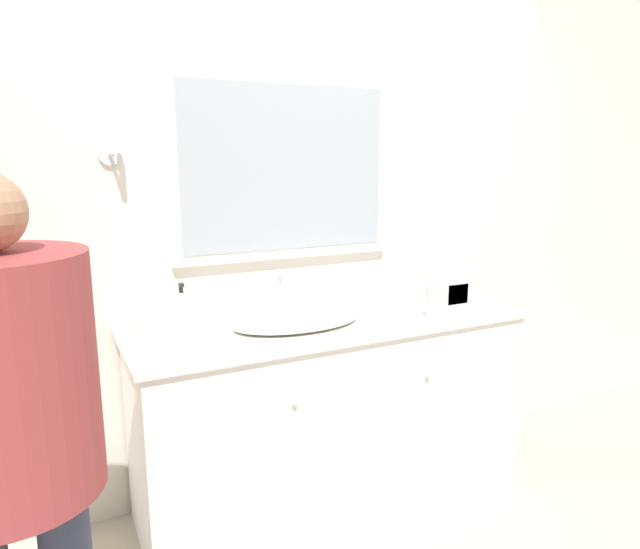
{
  "coord_description": "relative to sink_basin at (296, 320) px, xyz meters",
  "views": [
    {
      "loc": [
        -1.11,
        -1.83,
        1.59
      ],
      "look_at": [
        -0.05,
        0.32,
        1.09
      ],
      "focal_mm": 32.0,
      "sensor_mm": 36.0,
      "label": 1
    }
  ],
  "objects": [
    {
      "name": "metal_tray",
      "position": [
        0.62,
        0.17,
        -0.01
      ],
      "size": [
        0.16,
        0.09,
        0.01
      ],
      "color": "#ADADB2",
      "rests_on": "vanity_counter"
    },
    {
      "name": "sink_basin",
      "position": [
        0.0,
        0.0,
        0.0
      ],
      "size": [
        0.56,
        0.38,
        0.19
      ],
      "color": "silver",
      "rests_on": "vanity_counter"
    },
    {
      "name": "person",
      "position": [
        -1.05,
        -0.56,
        0.04
      ],
      "size": [
        0.46,
        0.46,
        1.56
      ],
      "color": "#33384C",
      "rests_on": "ground_plane"
    },
    {
      "name": "wall_back",
      "position": [
        0.18,
        0.36,
        0.37
      ],
      "size": [
        8.0,
        0.18,
        2.55
      ],
      "color": "silver",
      "rests_on": "ground_plane"
    },
    {
      "name": "appliance_box",
      "position": [
        0.76,
        -0.04,
        0.05
      ],
      "size": [
        0.22,
        0.13,
        0.14
      ],
      "color": "#BCBCC1",
      "rests_on": "vanity_counter"
    },
    {
      "name": "soap_bottle",
      "position": [
        -0.44,
        0.18,
        0.06
      ],
      "size": [
        0.05,
        0.06,
        0.19
      ],
      "color": "white",
      "rests_on": "vanity_counter"
    },
    {
      "name": "picture_frame",
      "position": [
        0.61,
        -0.17,
        0.05
      ],
      "size": [
        0.11,
        0.01,
        0.14
      ],
      "color": "#B2B2B7",
      "rests_on": "vanity_counter"
    },
    {
      "name": "ground_plane",
      "position": [
        0.18,
        -0.29,
        -0.91
      ],
      "size": [
        14.0,
        14.0,
        0.0
      ],
      "primitive_type": "plane",
      "color": "#B2A893"
    },
    {
      "name": "vanity_counter",
      "position": [
        0.18,
        0.02,
        -0.46
      ],
      "size": [
        1.78,
        0.62,
        0.89
      ],
      "color": "white",
      "rests_on": "ground_plane"
    },
    {
      "name": "hand_towel_near_sink",
      "position": [
        -0.57,
        0.13,
        0.01
      ],
      "size": [
        0.17,
        0.13,
        0.05
      ],
      "color": "silver",
      "rests_on": "vanity_counter"
    }
  ]
}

